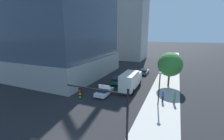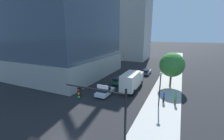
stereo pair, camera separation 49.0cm
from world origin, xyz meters
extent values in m
cube|color=#B2AFA8|center=(7.72, 20.00, 0.07)|extent=(4.97, 120.00, 0.15)
cube|color=#9E9B93|center=(-16.74, 21.26, 2.32)|extent=(20.14, 23.26, 4.65)
cube|color=#B2AFA8|center=(-10.10, 51.64, 17.68)|extent=(14.38, 12.95, 35.37)
cylinder|color=black|center=(5.63, 2.40, 2.95)|extent=(0.20, 0.20, 5.61)
cylinder|color=black|center=(2.49, 2.40, 5.21)|extent=(6.29, 0.14, 0.14)
cube|color=black|center=(0.94, 2.40, 4.59)|extent=(0.32, 0.36, 1.05)
sphere|color=red|center=(0.94, 2.21, 4.93)|extent=(0.22, 0.22, 0.22)
sphere|color=orange|center=(0.94, 2.21, 4.59)|extent=(0.22, 0.22, 0.22)
sphere|color=green|center=(0.94, 2.21, 4.25)|extent=(0.22, 0.22, 0.22)
cube|color=white|center=(3.43, 2.40, 5.56)|extent=(1.10, 0.04, 0.36)
cylinder|color=black|center=(7.25, 12.03, 2.42)|extent=(0.16, 0.16, 4.54)
sphere|color=silver|center=(7.25, 12.03, 4.87)|extent=(0.44, 0.44, 0.44)
cylinder|color=brown|center=(8.10, 21.38, 1.44)|extent=(0.36, 0.36, 2.59)
sphere|color=#387F33|center=(8.10, 21.38, 4.46)|extent=(4.60, 4.60, 4.60)
cube|color=#1E6638|center=(-1.64, 19.47, 0.63)|extent=(1.95, 4.41, 0.67)
cube|color=#19212D|center=(-1.64, 18.39, 1.23)|extent=(1.64, 1.92, 0.52)
cylinder|color=black|center=(-2.50, 20.97, 0.35)|extent=(0.22, 0.69, 0.69)
cylinder|color=black|center=(-0.79, 20.97, 0.35)|extent=(0.22, 0.69, 0.69)
cylinder|color=black|center=(-2.50, 17.97, 0.35)|extent=(0.22, 0.69, 0.69)
cylinder|color=black|center=(-0.79, 17.97, 0.35)|extent=(0.22, 0.69, 0.69)
cube|color=silver|center=(-1.64, 12.68, 0.54)|extent=(1.88, 4.12, 0.56)
cube|color=#19212D|center=(-1.64, 12.37, 1.10)|extent=(1.58, 1.84, 0.55)
cylinder|color=black|center=(-2.47, 14.08, 0.31)|extent=(0.22, 0.62, 0.62)
cylinder|color=black|center=(-0.82, 14.08, 0.31)|extent=(0.22, 0.62, 0.62)
cylinder|color=black|center=(-2.47, 11.28, 0.31)|extent=(0.22, 0.62, 0.62)
cylinder|color=black|center=(-0.82, 11.28, 0.31)|extent=(0.22, 0.62, 0.62)
cube|color=slate|center=(1.73, 29.32, 0.57)|extent=(1.93, 4.47, 0.63)
cube|color=#19212D|center=(1.73, 28.33, 1.14)|extent=(1.62, 2.11, 0.50)
cylinder|color=black|center=(0.88, 30.84, 0.31)|extent=(0.22, 0.61, 0.61)
cylinder|color=black|center=(2.58, 30.84, 0.31)|extent=(0.22, 0.61, 0.61)
cylinder|color=black|center=(0.88, 27.80, 0.31)|extent=(0.22, 0.61, 0.61)
cylinder|color=black|center=(2.58, 27.80, 0.31)|extent=(0.22, 0.61, 0.61)
cube|color=silver|center=(1.73, 19.95, 1.65)|extent=(2.29, 2.17, 2.06)
cube|color=silver|center=(1.73, 16.01, 1.99)|extent=(2.29, 5.42, 2.75)
cylinder|color=black|center=(0.72, 19.95, 0.52)|extent=(0.30, 1.04, 1.04)
cylinder|color=black|center=(2.73, 19.95, 0.52)|extent=(0.30, 1.04, 1.04)
cylinder|color=black|center=(0.72, 14.65, 0.52)|extent=(0.30, 1.04, 1.04)
cylinder|color=black|center=(2.73, 14.65, 0.52)|extent=(0.30, 1.04, 1.04)
cylinder|color=black|center=(7.74, 13.59, 0.59)|extent=(0.28, 0.28, 0.87)
cylinder|color=#2D4CB2|center=(7.74, 13.59, 1.36)|extent=(0.34, 0.34, 0.67)
sphere|color=#997051|center=(7.74, 13.59, 1.81)|extent=(0.24, 0.24, 0.24)
cylinder|color=brown|center=(9.36, 13.43, 0.58)|extent=(0.28, 0.28, 0.86)
cylinder|color=green|center=(9.36, 13.43, 1.34)|extent=(0.34, 0.34, 0.66)
sphere|color=brown|center=(9.36, 13.43, 1.79)|extent=(0.23, 0.23, 0.23)
camera|label=1|loc=(9.05, -9.01, 10.15)|focal=24.35mm
camera|label=2|loc=(9.50, -8.81, 10.15)|focal=24.35mm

